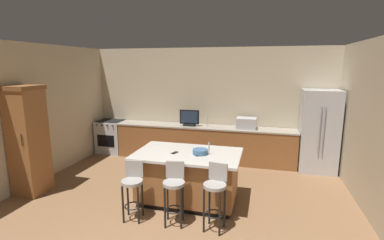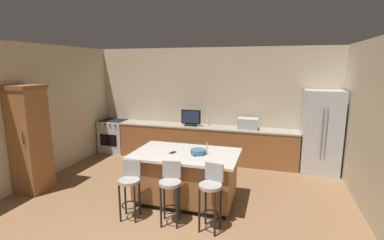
# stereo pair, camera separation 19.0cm
# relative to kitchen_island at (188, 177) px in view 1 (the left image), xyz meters

# --- Properties ---
(wall_back) EXTENTS (6.82, 0.12, 2.90)m
(wall_back) POSITION_rel_kitchen_island_xyz_m (-0.17, 2.70, 0.98)
(wall_back) COLOR beige
(wall_back) RESTS_ON ground_plane
(wall_left) EXTENTS (0.12, 5.49, 2.90)m
(wall_left) POSITION_rel_kitchen_island_xyz_m (-3.37, 0.15, 0.98)
(wall_left) COLOR beige
(wall_left) RESTS_ON ground_plane
(wall_right) EXTENTS (0.12, 5.49, 2.90)m
(wall_right) POSITION_rel_kitchen_island_xyz_m (3.04, 0.15, 0.98)
(wall_right) COLOR beige
(wall_right) RESTS_ON ground_plane
(counter_back) EXTENTS (4.63, 0.62, 0.91)m
(counter_back) POSITION_rel_kitchen_island_xyz_m (-0.21, 2.32, -0.02)
(counter_back) COLOR brown
(counter_back) RESTS_ON ground_plane
(kitchen_island) EXTENTS (1.87, 1.15, 0.92)m
(kitchen_island) POSITION_rel_kitchen_island_xyz_m (0.00, 0.00, 0.00)
(kitchen_island) COLOR black
(kitchen_island) RESTS_ON ground_plane
(refrigerator) EXTENTS (0.82, 0.76, 1.91)m
(refrigerator) POSITION_rel_kitchen_island_xyz_m (2.52, 2.26, 0.48)
(refrigerator) COLOR #B7BABF
(refrigerator) RESTS_ON ground_plane
(range_oven) EXTENTS (0.73, 0.63, 0.93)m
(range_oven) POSITION_rel_kitchen_island_xyz_m (-2.90, 2.32, -0.01)
(range_oven) COLOR #B7BABF
(range_oven) RESTS_ON ground_plane
(cabinet_tower) EXTENTS (0.56, 0.60, 2.09)m
(cabinet_tower) POSITION_rel_kitchen_island_xyz_m (-3.03, -0.42, 0.62)
(cabinet_tower) COLOR brown
(cabinet_tower) RESTS_ON ground_plane
(microwave) EXTENTS (0.48, 0.36, 0.27)m
(microwave) POSITION_rel_kitchen_island_xyz_m (0.87, 2.32, 0.57)
(microwave) COLOR #B7BABF
(microwave) RESTS_ON counter_back
(tv_monitor) EXTENTS (0.51, 0.16, 0.41)m
(tv_monitor) POSITION_rel_kitchen_island_xyz_m (-0.58, 2.27, 0.63)
(tv_monitor) COLOR black
(tv_monitor) RESTS_ON counter_back
(sink_faucet_back) EXTENTS (0.02, 0.02, 0.24)m
(sink_faucet_back) POSITION_rel_kitchen_island_xyz_m (-0.14, 2.42, 0.56)
(sink_faucet_back) COLOR #B2B2B7
(sink_faucet_back) RESTS_ON counter_back
(sink_faucet_island) EXTENTS (0.02, 0.02, 0.22)m
(sink_faucet_island) POSITION_rel_kitchen_island_xyz_m (0.38, 0.00, 0.56)
(sink_faucet_island) COLOR #B2B2B7
(sink_faucet_island) RESTS_ON kitchen_island
(bar_stool_left) EXTENTS (0.34, 0.36, 0.95)m
(bar_stool_left) POSITION_rel_kitchen_island_xyz_m (-0.69, -0.80, 0.09)
(bar_stool_left) COLOR gray
(bar_stool_left) RESTS_ON ground_plane
(bar_stool_center) EXTENTS (0.34, 0.36, 0.98)m
(bar_stool_center) POSITION_rel_kitchen_island_xyz_m (-0.01, -0.77, 0.12)
(bar_stool_center) COLOR gray
(bar_stool_center) RESTS_ON ground_plane
(bar_stool_right) EXTENTS (0.34, 0.36, 1.02)m
(bar_stool_right) POSITION_rel_kitchen_island_xyz_m (0.64, -0.76, 0.14)
(bar_stool_right) COLOR gray
(bar_stool_right) RESTS_ON ground_plane
(fruit_bowl) EXTENTS (0.27, 0.27, 0.09)m
(fruit_bowl) POSITION_rel_kitchen_island_xyz_m (0.23, -0.02, 0.49)
(fruit_bowl) COLOR #3F668C
(fruit_bowl) RESTS_ON kitchen_island
(cell_phone) EXTENTS (0.11, 0.16, 0.01)m
(cell_phone) POSITION_rel_kitchen_island_xyz_m (-0.22, -0.07, 0.45)
(cell_phone) COLOR black
(cell_phone) RESTS_ON kitchen_island
(tv_remote) EXTENTS (0.05, 0.17, 0.02)m
(tv_remote) POSITION_rel_kitchen_island_xyz_m (0.21, -0.08, 0.46)
(tv_remote) COLOR black
(tv_remote) RESTS_ON kitchen_island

